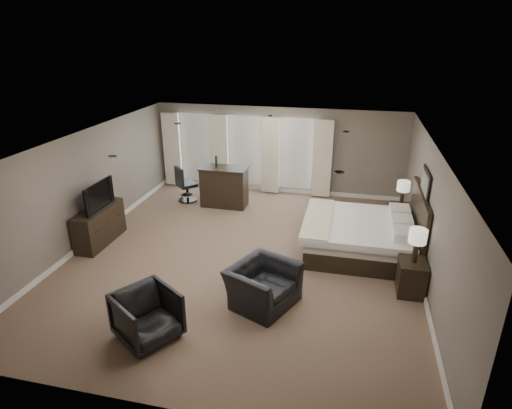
% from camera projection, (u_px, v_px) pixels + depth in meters
% --- Properties ---
extents(room, '(7.60, 8.60, 2.64)m').
position_uv_depth(room, '(243.00, 202.00, 9.05)').
color(room, brown).
rests_on(room, ground).
extents(window_bay, '(5.25, 0.20, 2.30)m').
position_uv_depth(window_bay, '(245.00, 153.00, 13.00)').
color(window_bay, silver).
rests_on(window_bay, room).
extents(bed, '(2.40, 2.29, 1.53)m').
position_uv_depth(bed, '(365.00, 221.00, 9.43)').
color(bed, silver).
rests_on(bed, ground).
extents(nightstand_near, '(0.50, 0.61, 0.67)m').
position_uv_depth(nightstand_near, '(411.00, 277.00, 8.10)').
color(nightstand_near, black).
rests_on(nightstand_near, ground).
extents(nightstand_far, '(0.48, 0.59, 0.64)m').
position_uv_depth(nightstand_far, '(399.00, 217.00, 10.72)').
color(nightstand_far, black).
rests_on(nightstand_far, ground).
extents(lamp_near, '(0.32, 0.32, 0.67)m').
position_uv_depth(lamp_near, '(416.00, 246.00, 7.84)').
color(lamp_near, beige).
rests_on(lamp_near, nightstand_near).
extents(lamp_far, '(0.31, 0.31, 0.64)m').
position_uv_depth(lamp_far, '(403.00, 193.00, 10.47)').
color(lamp_far, beige).
rests_on(lamp_far, nightstand_far).
extents(wall_art, '(0.04, 0.96, 0.56)m').
position_uv_depth(wall_art, '(425.00, 183.00, 8.82)').
color(wall_art, slate).
rests_on(wall_art, room).
extents(dresser, '(0.48, 1.50, 0.87)m').
position_uv_depth(dresser, '(99.00, 225.00, 10.00)').
color(dresser, black).
rests_on(dresser, ground).
extents(tv, '(0.64, 1.11, 0.15)m').
position_uv_depth(tv, '(96.00, 205.00, 9.81)').
color(tv, black).
rests_on(tv, dresser).
extents(armchair_near, '(1.18, 1.39, 1.03)m').
position_uv_depth(armchair_near, '(263.00, 279.00, 7.72)').
color(armchair_near, black).
rests_on(armchair_near, ground).
extents(armchair_far, '(1.19, 1.21, 0.92)m').
position_uv_depth(armchair_far, '(147.00, 314.00, 6.85)').
color(armchair_far, black).
rests_on(armchair_far, ground).
extents(bar_counter, '(1.31, 0.68, 1.14)m').
position_uv_depth(bar_counter, '(224.00, 187.00, 12.08)').
color(bar_counter, black).
rests_on(bar_counter, ground).
extents(bar_stool_left, '(0.38, 0.38, 0.68)m').
position_uv_depth(bar_stool_left, '(211.00, 186.00, 12.80)').
color(bar_stool_left, black).
rests_on(bar_stool_left, ground).
extents(bar_stool_right, '(0.40, 0.40, 0.83)m').
position_uv_depth(bar_stool_right, '(224.00, 192.00, 12.12)').
color(bar_stool_right, black).
rests_on(bar_stool_right, ground).
extents(desk_chair, '(0.76, 0.76, 1.06)m').
position_uv_depth(desk_chair, '(187.00, 184.00, 12.42)').
color(desk_chair, black).
rests_on(desk_chair, ground).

